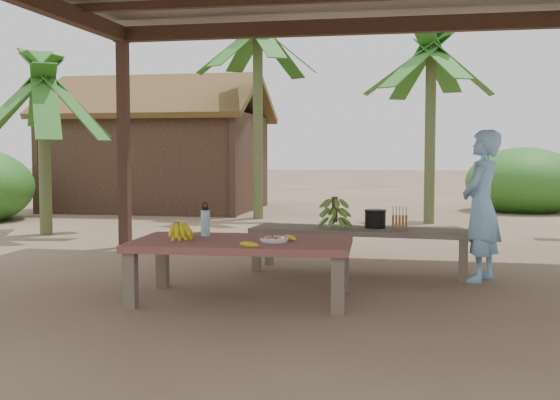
% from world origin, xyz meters
% --- Properties ---
extents(ground, '(80.00, 80.00, 0.00)m').
position_xyz_m(ground, '(0.00, 0.00, 0.00)').
color(ground, brown).
rests_on(ground, ground).
extents(work_table, '(1.86, 1.11, 0.50)m').
position_xyz_m(work_table, '(-0.54, -0.47, 0.43)').
color(work_table, brown).
rests_on(work_table, ground).
extents(bench, '(2.24, 0.77, 0.45)m').
position_xyz_m(bench, '(0.31, 1.04, 0.39)').
color(bench, brown).
rests_on(bench, ground).
extents(ripe_banana_bunch, '(0.31, 0.29, 0.16)m').
position_xyz_m(ripe_banana_bunch, '(-1.09, -0.52, 0.58)').
color(ripe_banana_bunch, yellow).
rests_on(ripe_banana_bunch, work_table).
extents(plate, '(0.23, 0.23, 0.04)m').
position_xyz_m(plate, '(-0.25, -0.53, 0.52)').
color(plate, white).
rests_on(plate, work_table).
extents(loose_banana_front, '(0.16, 0.10, 0.04)m').
position_xyz_m(loose_banana_front, '(-0.37, -0.89, 0.52)').
color(loose_banana_front, yellow).
rests_on(loose_banana_front, work_table).
extents(loose_banana_side, '(0.14, 0.12, 0.04)m').
position_xyz_m(loose_banana_side, '(-0.14, -0.43, 0.52)').
color(loose_banana_side, yellow).
rests_on(loose_banana_side, work_table).
extents(water_flask, '(0.08, 0.08, 0.29)m').
position_xyz_m(water_flask, '(-0.92, -0.26, 0.62)').
color(water_flask, '#41A2CB').
rests_on(water_flask, work_table).
extents(green_banana_stalk, '(0.32, 0.32, 0.34)m').
position_xyz_m(green_banana_stalk, '(0.05, 1.06, 0.62)').
color(green_banana_stalk, '#598C2D').
rests_on(green_banana_stalk, bench).
extents(cooking_pot, '(0.21, 0.21, 0.18)m').
position_xyz_m(cooking_pot, '(0.46, 1.12, 0.54)').
color(cooking_pot, black).
rests_on(cooking_pot, bench).
extents(skewer_rack, '(0.19, 0.09, 0.24)m').
position_xyz_m(skewer_rack, '(0.71, 0.96, 0.57)').
color(skewer_rack, '#A57F47').
rests_on(skewer_rack, bench).
extents(woman, '(0.52, 0.62, 1.44)m').
position_xyz_m(woman, '(1.48, 0.78, 0.72)').
color(woman, '#77ACE0').
rests_on(woman, ground).
extents(hut, '(4.40, 3.43, 2.85)m').
position_xyz_m(hut, '(-4.50, 8.00, 1.10)').
color(hut, black).
rests_on(hut, ground).
extents(banana_plant_n, '(1.80, 1.80, 3.21)m').
position_xyz_m(banana_plant_n, '(1.07, 6.13, 2.72)').
color(banana_plant_n, '#596638').
rests_on(banana_plant_n, ground).
extents(banana_plant_nw, '(1.80, 1.80, 3.67)m').
position_xyz_m(banana_plant_nw, '(-2.00, 6.38, 3.16)').
color(banana_plant_nw, '#596638').
rests_on(banana_plant_nw, ground).
extents(banana_plant_w, '(1.80, 1.80, 2.51)m').
position_xyz_m(banana_plant_w, '(-4.52, 3.37, 2.03)').
color(banana_plant_w, '#596638').
rests_on(banana_plant_w, ground).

